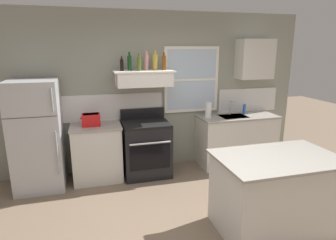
# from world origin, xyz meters

# --- Properties ---
(ground_plane) EXTENTS (16.00, 16.00, 0.00)m
(ground_plane) POSITION_xyz_m (0.00, 0.00, 0.00)
(ground_plane) COLOR #7A6651
(back_wall) EXTENTS (5.40, 0.11, 2.70)m
(back_wall) POSITION_xyz_m (0.03, 2.23, 1.35)
(back_wall) COLOR gray
(back_wall) RESTS_ON ground_plane
(refrigerator) EXTENTS (0.70, 0.72, 1.65)m
(refrigerator) POSITION_xyz_m (-1.90, 1.84, 0.83)
(refrigerator) COLOR #B7BABC
(refrigerator) RESTS_ON ground_plane
(counter_left_of_stove) EXTENTS (0.79, 0.63, 0.91)m
(counter_left_of_stove) POSITION_xyz_m (-1.05, 1.90, 0.46)
(counter_left_of_stove) COLOR silver
(counter_left_of_stove) RESTS_ON ground_plane
(toaster) EXTENTS (0.30, 0.20, 0.19)m
(toaster) POSITION_xyz_m (-1.11, 1.89, 1.01)
(toaster) COLOR red
(toaster) RESTS_ON counter_left_of_stove
(stove_range) EXTENTS (0.76, 0.69, 1.09)m
(stove_range) POSITION_xyz_m (-0.25, 1.86, 0.46)
(stove_range) COLOR black
(stove_range) RESTS_ON ground_plane
(range_hood_shelf) EXTENTS (0.96, 0.52, 0.24)m
(range_hood_shelf) POSITION_xyz_m (-0.25, 1.96, 1.62)
(range_hood_shelf) COLOR white
(bottle_balsamic_dark) EXTENTS (0.06, 0.06, 0.22)m
(bottle_balsamic_dark) POSITION_xyz_m (-0.59, 2.00, 1.84)
(bottle_balsamic_dark) COLOR black
(bottle_balsamic_dark) RESTS_ON range_hood_shelf
(bottle_dark_green_wine) EXTENTS (0.07, 0.07, 0.29)m
(bottle_dark_green_wine) POSITION_xyz_m (-0.46, 2.00, 1.87)
(bottle_dark_green_wine) COLOR #143819
(bottle_dark_green_wine) RESTS_ON range_hood_shelf
(bottle_olive_oil_square) EXTENTS (0.06, 0.06, 0.27)m
(bottle_olive_oil_square) POSITION_xyz_m (-0.33, 1.90, 1.86)
(bottle_olive_oil_square) COLOR #4C601E
(bottle_olive_oil_square) RESTS_ON range_hood_shelf
(bottle_rose_pink) EXTENTS (0.07, 0.07, 0.30)m
(bottle_rose_pink) POSITION_xyz_m (-0.19, 2.02, 1.87)
(bottle_rose_pink) COLOR #C67F84
(bottle_rose_pink) RESTS_ON range_hood_shelf
(bottle_champagne_gold_foil) EXTENTS (0.08, 0.08, 0.31)m
(bottle_champagne_gold_foil) POSITION_xyz_m (-0.05, 2.01, 1.87)
(bottle_champagne_gold_foil) COLOR #B29333
(bottle_champagne_gold_foil) RESTS_ON range_hood_shelf
(bottle_amber_wine) EXTENTS (0.07, 0.07, 0.28)m
(bottle_amber_wine) POSITION_xyz_m (0.10, 1.99, 1.86)
(bottle_amber_wine) COLOR brown
(bottle_amber_wine) RESTS_ON range_hood_shelf
(counter_right_with_sink) EXTENTS (1.43, 0.63, 0.91)m
(counter_right_with_sink) POSITION_xyz_m (1.45, 1.90, 0.46)
(counter_right_with_sink) COLOR silver
(counter_right_with_sink) RESTS_ON ground_plane
(sink_faucet) EXTENTS (0.03, 0.17, 0.28)m
(sink_faucet) POSITION_xyz_m (1.35, 2.00, 1.08)
(sink_faucet) COLOR silver
(sink_faucet) RESTS_ON counter_right_with_sink
(paper_towel_roll) EXTENTS (0.11, 0.11, 0.27)m
(paper_towel_roll) POSITION_xyz_m (0.87, 1.90, 1.04)
(paper_towel_roll) COLOR white
(paper_towel_roll) RESTS_ON counter_right_with_sink
(dish_soap_bottle) EXTENTS (0.06, 0.06, 0.18)m
(dish_soap_bottle) POSITION_xyz_m (1.63, 2.00, 1.00)
(dish_soap_bottle) COLOR blue
(dish_soap_bottle) RESTS_ON counter_right_with_sink
(kitchen_island) EXTENTS (1.40, 0.90, 0.91)m
(kitchen_island) POSITION_xyz_m (0.91, -0.03, 0.46)
(kitchen_island) COLOR silver
(kitchen_island) RESTS_ON ground_plane
(upper_cabinet_right) EXTENTS (0.64, 0.32, 0.70)m
(upper_cabinet_right) POSITION_xyz_m (1.80, 2.04, 1.90)
(upper_cabinet_right) COLOR silver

